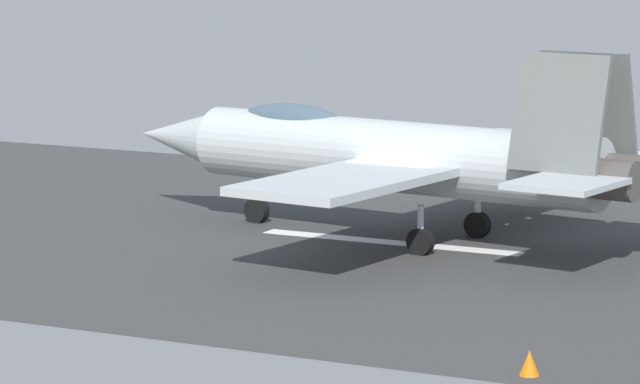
{
  "coord_description": "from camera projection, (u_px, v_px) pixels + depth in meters",
  "views": [
    {
      "loc": [
        -21.29,
        47.17,
        9.76
      ],
      "look_at": [
        0.19,
        4.94,
        2.2
      ],
      "focal_mm": 103.73,
      "sensor_mm": 36.0,
      "label": 1
    }
  ],
  "objects": [
    {
      "name": "ground_plane",
      "position": [
        405.0,
        244.0,
        52.59
      ],
      "size": [
        400.0,
        400.0,
        0.0
      ],
      "primitive_type": "plane",
      "color": "slate"
    },
    {
      "name": "fighter_jet",
      "position": [
        392.0,
        154.0,
        52.98
      ],
      "size": [
        17.7,
        15.13,
        5.7
      ],
      "color": "#A9AFB0",
      "rests_on": "ground"
    },
    {
      "name": "runway_strip",
      "position": [
        405.0,
        244.0,
        52.58
      ],
      "size": [
        240.0,
        26.0,
        0.02
      ],
      "color": "#353635",
      "rests_on": "ground"
    },
    {
      "name": "marker_cone_near",
      "position": [
        529.0,
        363.0,
        38.04
      ],
      "size": [
        0.44,
        0.44,
        0.55
      ],
      "primitive_type": "cone",
      "color": "orange",
      "rests_on": "ground"
    }
  ]
}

